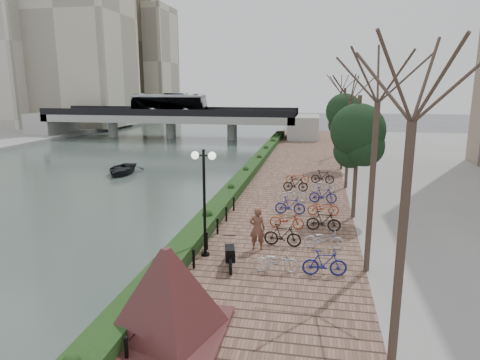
% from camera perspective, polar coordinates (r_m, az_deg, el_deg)
% --- Properties ---
extents(ground, '(220.00, 220.00, 0.00)m').
position_cam_1_polar(ground, '(16.93, -11.80, -13.98)').
color(ground, '#59595B').
rests_on(ground, ground).
extents(river_water, '(30.00, 130.00, 0.02)m').
position_cam_1_polar(river_water, '(44.89, -17.63, 2.29)').
color(river_water, '#41524B').
rests_on(river_water, ground).
extents(promenade, '(8.00, 75.00, 0.50)m').
position_cam_1_polar(promenade, '(32.35, 6.64, -0.53)').
color(promenade, brown).
rests_on(promenade, ground).
extents(hedge, '(1.10, 56.00, 0.60)m').
position_cam_1_polar(hedge, '(35.03, 1.39, 1.47)').
color(hedge, '#133514').
rests_on(hedge, promenade).
extents(chain_fence, '(0.10, 14.10, 0.70)m').
position_cam_1_polar(chain_fence, '(17.88, -5.27, -9.30)').
color(chain_fence, black).
rests_on(chain_fence, promenade).
extents(granite_monument, '(4.80, 4.80, 2.63)m').
position_cam_1_polar(granite_monument, '(12.50, -9.66, -14.51)').
color(granite_monument, '#421D1C').
rests_on(granite_monument, promenade).
extents(lamppost, '(1.02, 0.32, 4.49)m').
position_cam_1_polar(lamppost, '(17.32, -4.83, 0.09)').
color(lamppost, black).
rests_on(lamppost, promenade).
extents(motorcycle, '(0.92, 1.77, 1.06)m').
position_cam_1_polar(motorcycle, '(17.01, -1.37, -9.77)').
color(motorcycle, black).
rests_on(motorcycle, promenade).
extents(pedestrian, '(0.73, 0.51, 1.89)m').
position_cam_1_polar(pedestrian, '(18.54, 2.33, -6.51)').
color(pedestrian, brown).
rests_on(pedestrian, promenade).
extents(bicycle_parking, '(2.40, 17.32, 1.00)m').
position_cam_1_polar(bicycle_parking, '(23.93, 8.86, -3.44)').
color(bicycle_parking, '#B9B8BD').
rests_on(bicycle_parking, promenade).
extents(street_trees, '(3.20, 37.12, 6.80)m').
position_cam_1_polar(street_trees, '(26.99, 14.63, 4.00)').
color(street_trees, '#31291D').
rests_on(street_trees, promenade).
extents(bridge, '(36.00, 10.77, 6.50)m').
position_cam_1_polar(bridge, '(62.74, -9.27, 8.54)').
color(bridge, '#969691').
rests_on(bridge, ground).
extents(boat, '(3.56, 4.66, 0.90)m').
position_cam_1_polar(boat, '(38.22, -15.49, 1.44)').
color(boat, black).
rests_on(boat, river_water).
extents(far_buildings, '(35.00, 38.00, 38.00)m').
position_cam_1_polar(far_buildings, '(93.42, -21.26, 16.94)').
color(far_buildings, '#BBB69C').
rests_on(far_buildings, far_bank).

